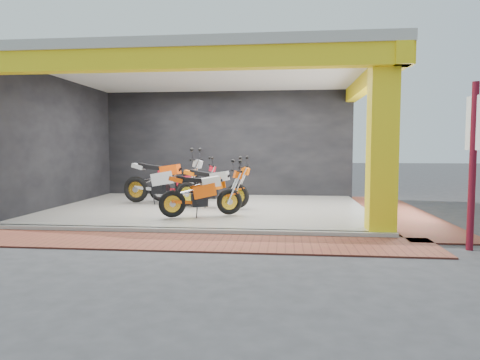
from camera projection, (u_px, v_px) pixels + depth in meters
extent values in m
plane|color=#2D2D30|center=(194.00, 224.00, 9.23)|extent=(80.00, 80.00, 0.00)
cube|color=beige|center=(210.00, 209.00, 11.21)|extent=(8.00, 6.00, 0.10)
cube|color=beige|center=(209.00, 72.00, 10.94)|extent=(8.40, 6.40, 0.20)
cube|color=black|center=(226.00, 145.00, 14.16)|extent=(8.20, 0.20, 3.50)
cube|color=black|center=(60.00, 144.00, 11.51)|extent=(0.20, 6.20, 3.50)
cube|color=yellow|center=(382.00, 142.00, 7.96)|extent=(0.50, 0.50, 3.50)
cube|color=yellow|center=(181.00, 59.00, 7.99)|extent=(8.40, 0.30, 0.40)
cube|color=yellow|center=(369.00, 81.00, 10.55)|extent=(0.30, 6.40, 0.40)
cube|color=beige|center=(183.00, 231.00, 8.21)|extent=(8.00, 0.20, 0.10)
cube|color=brown|center=(172.00, 241.00, 7.44)|extent=(9.00, 1.40, 0.03)
cube|color=brown|center=(399.00, 213.00, 10.70)|extent=(1.40, 7.00, 0.03)
cylinder|color=maroon|center=(473.00, 167.00, 6.79)|extent=(0.11, 0.11, 2.68)
cube|color=white|center=(474.00, 123.00, 6.73)|extent=(0.12, 0.37, 0.86)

